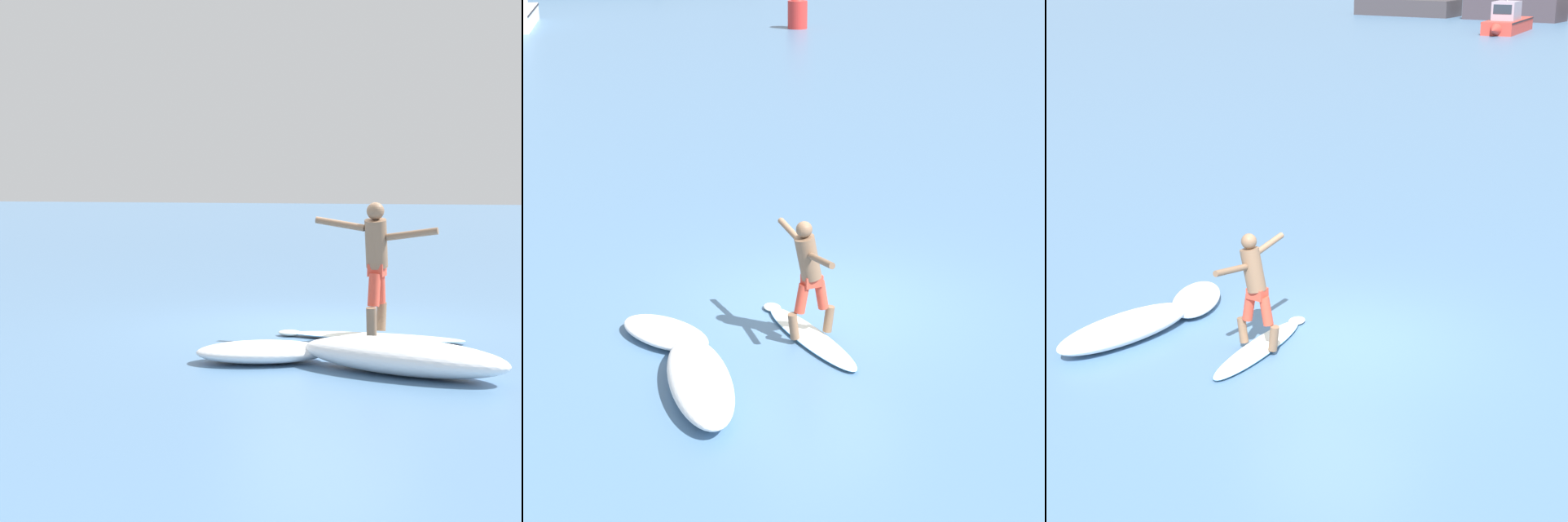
{
  "view_description": "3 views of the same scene",
  "coord_description": "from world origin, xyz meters",
  "views": [
    {
      "loc": [
        -11.62,
        -3.94,
        1.97
      ],
      "look_at": [
        -0.96,
        0.53,
        1.01
      ],
      "focal_mm": 60.0,
      "sensor_mm": 36.0,
      "label": 1
    },
    {
      "loc": [
        -5.42,
        -11.0,
        5.61
      ],
      "look_at": [
        -0.54,
        0.34,
        0.7
      ],
      "focal_mm": 60.0,
      "sensor_mm": 36.0,
      "label": 2
    },
    {
      "loc": [
        6.42,
        -10.22,
        5.58
      ],
      "look_at": [
        -1.08,
        0.86,
        0.79
      ],
      "focal_mm": 60.0,
      "sensor_mm": 36.0,
      "label": 3
    }
  ],
  "objects": [
    {
      "name": "surfer",
      "position": [
        -0.75,
        -1.0,
        1.09
      ],
      "size": [
        0.73,
        1.6,
        1.72
      ],
      "color": "#7F5F46",
      "rests_on": "surfboard"
    },
    {
      "name": "wave_foam_at_tail",
      "position": [
        -2.61,
        -1.79,
        0.19
      ],
      "size": [
        1.14,
        2.42,
        0.38
      ],
      "color": "white",
      "rests_on": "ground"
    },
    {
      "name": "ground_plane",
      "position": [
        0.0,
        0.0,
        0.0
      ],
      "size": [
        200.0,
        200.0,
        0.0
      ],
      "primitive_type": "plane",
      "color": "teal"
    },
    {
      "name": "wave_foam_at_nose",
      "position": [
        -2.59,
        -0.18,
        0.12
      ],
      "size": [
        1.37,
        1.69,
        0.24
      ],
      "color": "white",
      "rests_on": "ground"
    },
    {
      "name": "surfboard",
      "position": [
        -0.7,
        -0.95,
        0.04
      ],
      "size": [
        0.69,
        2.5,
        0.22
      ],
      "color": "white",
      "rests_on": "ground"
    }
  ]
}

